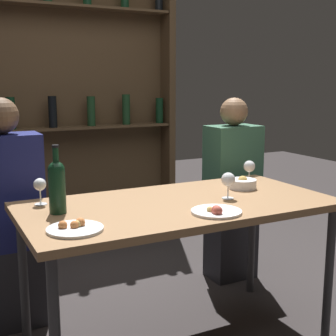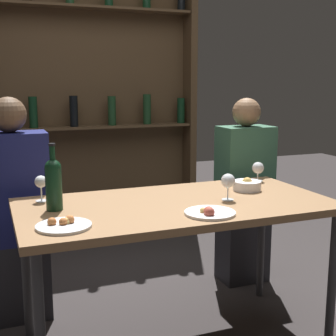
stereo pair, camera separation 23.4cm
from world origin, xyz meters
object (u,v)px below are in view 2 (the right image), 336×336
Objects in this scene: snack_bowl at (247,185)px; seated_person_left at (15,218)px; wine_glass_0 at (41,183)px; wine_glass_2 at (228,182)px; wine_glass_1 at (258,168)px; food_plate_0 at (210,213)px; wine_bottle at (54,182)px; food_plate_1 at (64,225)px; seated_person_right at (244,196)px.

seated_person_left is at bearing 157.77° from snack_bowl.
wine_glass_2 reaches higher than wine_glass_0.
snack_bowl is (1.06, -0.16, -0.06)m from wine_glass_0.
wine_glass_1 is 0.50× the size of food_plate_0.
wine_bottle is 1.34× the size of food_plate_0.
food_plate_1 is at bearing -79.03° from seated_person_left.
seated_person_left is at bearing 133.06° from food_plate_0.
wine_bottle is 1.42m from seated_person_right.
wine_bottle is 2.68× the size of wine_glass_1.
snack_bowl is 0.59m from seated_person_right.
wine_glass_1 is 1.30m from food_plate_1.
wine_glass_1 is 0.40m from seated_person_right.
food_plate_1 is 0.18× the size of seated_person_right.
wine_glass_1 is at bearing -106.77° from seated_person_right.
food_plate_1 is at bearing -163.78° from snack_bowl.
seated_person_right is (1.29, 0.50, -0.30)m from wine_bottle.
wine_glass_2 reaches higher than food_plate_1.
wine_bottle is 0.25× the size of seated_person_right.
food_plate_0 is (0.62, -0.33, -0.12)m from wine_bottle.
snack_bowl is at bearing -119.26° from seated_person_right.
wine_bottle is 0.19m from wine_glass_0.
wine_bottle is at bearing -73.04° from seated_person_left.
wine_glass_0 is at bearing 94.32° from food_plate_1.
wine_bottle is 0.30m from food_plate_1.
food_plate_0 is at bearing -138.54° from snack_bowl.
wine_bottle is at bearing -170.34° from wine_glass_1.
wine_glass_2 is 0.30m from food_plate_0.
seated_person_left reaches higher than seated_person_right.
wine_glass_0 is 0.10× the size of seated_person_left.
seated_person_right reaches higher than snack_bowl.
food_plate_0 is at bearing -4.87° from food_plate_1.
seated_person_right is at bearing 51.28° from food_plate_0.
food_plate_0 is at bearing -37.65° from wine_glass_0.
seated_person_left is (-0.15, 0.50, -0.29)m from wine_bottle.
food_plate_0 is at bearing -27.73° from wine_bottle.
wine_glass_2 reaches higher than snack_bowl.
snack_bowl is 1.28m from seated_person_left.
snack_bowl reaches higher than food_plate_1.
wine_glass_2 reaches higher than wine_glass_1.
wine_glass_0 reaches higher than snack_bowl.
wine_glass_1 is 0.26m from snack_bowl.
seated_person_right is at bearing 21.33° from wine_bottle.
seated_person_right reaches higher than food_plate_0.
snack_bowl reaches higher than food_plate_0.
wine_glass_2 is at bearing 10.20° from food_plate_1.
food_plate_0 is 0.18× the size of seated_person_left.
food_plate_0 is 0.19× the size of seated_person_right.
food_plate_1 is 1.50× the size of snack_bowl.
wine_glass_2 is 1.19m from seated_person_left.
wine_glass_0 is 0.86× the size of snack_bowl.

